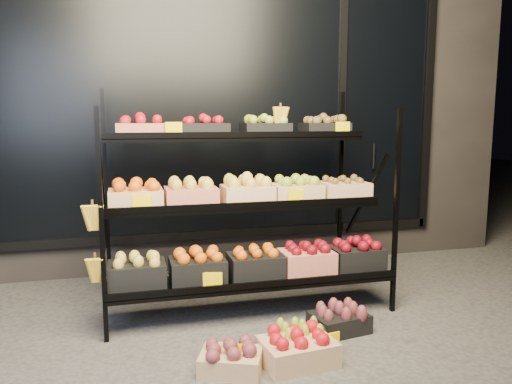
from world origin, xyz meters
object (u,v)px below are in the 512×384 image
object	(u,v)px
floor_crate_midright	(297,347)
floor_crate_midleft	(300,339)
display_rack	(245,204)
floor_crate_left	(231,358)

from	to	relation	value
floor_crate_midright	floor_crate_midleft	bearing A→B (deg)	57.56
display_rack	floor_crate_midleft	distance (m)	1.13
display_rack	floor_crate_midleft	bearing A→B (deg)	-80.90
display_rack	floor_crate_midleft	xyz separation A→B (m)	(0.14, -0.87, -0.70)
floor_crate_left	display_rack	bearing A→B (deg)	93.61
floor_crate_left	floor_crate_midright	distance (m)	0.40
display_rack	floor_crate_midright	world-z (taller)	display_rack
floor_crate_midleft	floor_crate_left	bearing A→B (deg)	-151.12
display_rack	floor_crate_midleft	world-z (taller)	display_rack
floor_crate_midleft	display_rack	bearing A→B (deg)	112.13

